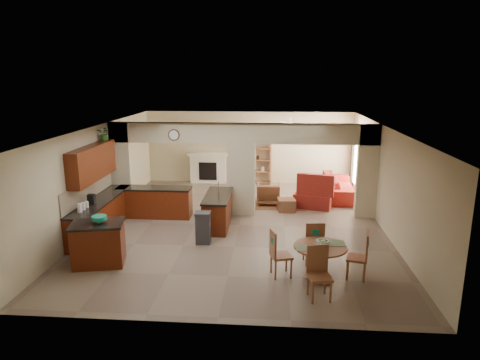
# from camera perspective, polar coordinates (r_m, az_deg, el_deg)

# --- Properties ---
(floor) EXTENTS (10.00, 10.00, 0.00)m
(floor) POSITION_cam_1_polar(r_m,az_deg,el_deg) (12.27, -0.10, -6.03)
(floor) COLOR #776652
(floor) RESTS_ON ground
(ceiling) EXTENTS (10.00, 10.00, 0.00)m
(ceiling) POSITION_cam_1_polar(r_m,az_deg,el_deg) (11.62, -0.11, 7.07)
(ceiling) COLOR white
(ceiling) RESTS_ON wall_back
(wall_back) EXTENTS (8.00, 0.00, 8.00)m
(wall_back) POSITION_cam_1_polar(r_m,az_deg,el_deg) (16.76, 1.22, 4.32)
(wall_back) COLOR beige
(wall_back) RESTS_ON floor
(wall_front) EXTENTS (8.00, 0.00, 8.00)m
(wall_front) POSITION_cam_1_polar(r_m,az_deg,el_deg) (7.13, -3.26, -9.05)
(wall_front) COLOR beige
(wall_front) RESTS_ON floor
(wall_left) EXTENTS (0.00, 10.00, 10.00)m
(wall_left) POSITION_cam_1_polar(r_m,az_deg,el_deg) (12.81, -18.25, 0.64)
(wall_left) COLOR beige
(wall_left) RESTS_ON floor
(wall_right) EXTENTS (0.00, 10.00, 10.00)m
(wall_right) POSITION_cam_1_polar(r_m,az_deg,el_deg) (12.23, 18.92, -0.01)
(wall_right) COLOR beige
(wall_right) RESTS_ON floor
(partition_left_pier) EXTENTS (0.60, 0.25, 2.80)m
(partition_left_pier) POSITION_cam_1_polar(r_m,az_deg,el_deg) (13.61, -15.51, 1.58)
(partition_left_pier) COLOR beige
(partition_left_pier) RESTS_ON floor
(partition_center_pier) EXTENTS (0.80, 0.25, 2.20)m
(partition_center_pier) POSITION_cam_1_polar(r_m,az_deg,el_deg) (12.91, 0.24, 0.08)
(partition_center_pier) COLOR beige
(partition_center_pier) RESTS_ON floor
(partition_right_pier) EXTENTS (0.60, 0.25, 2.80)m
(partition_right_pier) POSITION_cam_1_polar(r_m,az_deg,el_deg) (13.11, 16.59, 1.06)
(partition_right_pier) COLOR beige
(partition_right_pier) RESTS_ON floor
(partition_header) EXTENTS (8.00, 0.25, 0.60)m
(partition_header) POSITION_cam_1_polar(r_m,az_deg,el_deg) (12.65, 0.24, 6.25)
(partition_header) COLOR beige
(partition_header) RESTS_ON partition_center_pier
(kitchen_counter) EXTENTS (2.52, 3.29, 1.48)m
(kitchen_counter) POSITION_cam_1_polar(r_m,az_deg,el_deg) (12.56, -15.23, -3.83)
(kitchen_counter) COLOR #401107
(kitchen_counter) RESTS_ON floor
(upper_cabinets) EXTENTS (0.35, 2.40, 0.90)m
(upper_cabinets) POSITION_cam_1_polar(r_m,az_deg,el_deg) (11.91, -19.09, 2.18)
(upper_cabinets) COLOR #401107
(upper_cabinets) RESTS_ON wall_left
(peninsula) EXTENTS (0.70, 1.85, 0.91)m
(peninsula) POSITION_cam_1_polar(r_m,az_deg,el_deg) (12.07, -2.99, -4.09)
(peninsula) COLOR #401107
(peninsula) RESTS_ON floor
(wall_clock) EXTENTS (0.34, 0.03, 0.34)m
(wall_clock) POSITION_cam_1_polar(r_m,az_deg,el_deg) (12.80, -8.82, 5.96)
(wall_clock) COLOR #462617
(wall_clock) RESTS_ON partition_header
(rug) EXTENTS (1.60, 1.30, 0.01)m
(rug) POSITION_cam_1_polar(r_m,az_deg,el_deg) (14.23, 5.38, -3.24)
(rug) COLOR brown
(rug) RESTS_ON floor
(fireplace) EXTENTS (1.60, 0.35, 1.20)m
(fireplace) POSITION_cam_1_polar(r_m,az_deg,el_deg) (16.90, -4.25, 1.66)
(fireplace) COLOR white
(fireplace) RESTS_ON floor
(shelving_unit) EXTENTS (1.00, 0.32, 1.80)m
(shelving_unit) POSITION_cam_1_polar(r_m,az_deg,el_deg) (16.66, 2.38, 2.50)
(shelving_unit) COLOR brown
(shelving_unit) RESTS_ON floor
(window_a) EXTENTS (0.02, 0.90, 1.90)m
(window_a) POSITION_cam_1_polar(r_m,az_deg,el_deg) (14.45, 16.53, 1.40)
(window_a) COLOR white
(window_a) RESTS_ON wall_right
(window_b) EXTENTS (0.02, 0.90, 1.90)m
(window_b) POSITION_cam_1_polar(r_m,az_deg,el_deg) (16.08, 15.30, 2.70)
(window_b) COLOR white
(window_b) RESTS_ON wall_right
(glazed_door) EXTENTS (0.02, 0.70, 2.10)m
(glazed_door) POSITION_cam_1_polar(r_m,az_deg,el_deg) (15.30, 15.84, 1.54)
(glazed_door) COLOR white
(glazed_door) RESTS_ON wall_right
(drape_a_left) EXTENTS (0.10, 0.28, 2.30)m
(drape_a_left) POSITION_cam_1_polar(r_m,az_deg,el_deg) (13.87, 16.87, 0.87)
(drape_a_left) COLOR #3E1A19
(drape_a_left) RESTS_ON wall_right
(drape_a_right) EXTENTS (0.10, 0.28, 2.30)m
(drape_a_right) POSITION_cam_1_polar(r_m,az_deg,el_deg) (15.02, 15.91, 1.90)
(drape_a_right) COLOR #3E1A19
(drape_a_right) RESTS_ON wall_right
(drape_b_left) EXTENTS (0.10, 0.28, 2.30)m
(drape_b_left) POSITION_cam_1_polar(r_m,az_deg,el_deg) (15.50, 15.56, 2.28)
(drape_b_left) COLOR #3E1A19
(drape_b_left) RESTS_ON wall_right
(drape_b_right) EXTENTS (0.10, 0.28, 2.30)m
(drape_b_right) POSITION_cam_1_polar(r_m,az_deg,el_deg) (16.66, 14.78, 3.10)
(drape_b_right) COLOR #3E1A19
(drape_b_right) RESTS_ON wall_right
(ceiling_fan) EXTENTS (1.00, 1.00, 0.10)m
(ceiling_fan) POSITION_cam_1_polar(r_m,az_deg,el_deg) (14.61, 6.74, 7.42)
(ceiling_fan) COLOR white
(ceiling_fan) RESTS_ON ceiling
(kitchen_island) EXTENTS (1.28, 1.03, 0.98)m
(kitchen_island) POSITION_cam_1_polar(r_m,az_deg,el_deg) (10.20, -18.34, -8.04)
(kitchen_island) COLOR #401107
(kitchen_island) RESTS_ON floor
(teal_bowl) EXTENTS (0.33, 0.33, 0.16)m
(teal_bowl) POSITION_cam_1_polar(r_m,az_deg,el_deg) (10.01, -18.25, -5.00)
(teal_bowl) COLOR #148B70
(teal_bowl) RESTS_ON kitchen_island
(trash_can) EXTENTS (0.37, 0.32, 0.76)m
(trash_can) POSITION_cam_1_polar(r_m,az_deg,el_deg) (10.91, -4.94, -6.53)
(trash_can) COLOR #2E2E30
(trash_can) RESTS_ON floor
(dining_table) EXTENTS (1.10, 1.10, 0.75)m
(dining_table) POSITION_cam_1_polar(r_m,az_deg,el_deg) (9.15, 10.60, -10.06)
(dining_table) COLOR brown
(dining_table) RESTS_ON floor
(fruit_bowl) EXTENTS (0.28, 0.28, 0.15)m
(fruit_bowl) POSITION_cam_1_polar(r_m,az_deg,el_deg) (9.01, 10.99, -8.24)
(fruit_bowl) COLOR #5DAA24
(fruit_bowl) RESTS_ON dining_table
(sofa) EXTENTS (2.59, 1.02, 0.76)m
(sofa) POSITION_cam_1_polar(r_m,az_deg,el_deg) (15.36, 13.21, -0.83)
(sofa) COLOR maroon
(sofa) RESTS_ON floor
(chaise) EXTENTS (1.37, 1.22, 0.46)m
(chaise) POSITION_cam_1_polar(r_m,az_deg,el_deg) (14.12, 9.77, -2.57)
(chaise) COLOR maroon
(chaise) RESTS_ON floor
(armchair) EXTENTS (0.75, 0.77, 0.70)m
(armchair) POSITION_cam_1_polar(r_m,az_deg,el_deg) (14.20, 3.82, -1.80)
(armchair) COLOR maroon
(armchair) RESTS_ON floor
(ottoman) EXTENTS (0.59, 0.59, 0.39)m
(ottoman) POSITION_cam_1_polar(r_m,az_deg,el_deg) (13.56, 6.20, -3.30)
(ottoman) COLOR maroon
(ottoman) RESTS_ON floor
(plant) EXTENTS (0.42, 0.39, 0.39)m
(plant) POSITION_cam_1_polar(r_m,az_deg,el_deg) (12.67, -17.64, 5.91)
(plant) COLOR #165519
(plant) RESTS_ON upper_cabinets
(chair_north) EXTENTS (0.46, 0.46, 1.02)m
(chair_north) POSITION_cam_1_polar(r_m,az_deg,el_deg) (9.77, 9.82, -8.09)
(chair_north) COLOR brown
(chair_north) RESTS_ON floor
(chair_east) EXTENTS (0.50, 0.50, 1.02)m
(chair_east) POSITION_cam_1_polar(r_m,az_deg,el_deg) (9.35, 15.86, -9.46)
(chair_east) COLOR brown
(chair_east) RESTS_ON floor
(chair_south) EXTENTS (0.49, 0.49, 1.02)m
(chair_south) POSITION_cam_1_polar(r_m,az_deg,el_deg) (8.45, 10.43, -11.73)
(chair_south) COLOR brown
(chair_south) RESTS_ON floor
(chair_west) EXTENTS (0.52, 0.52, 1.02)m
(chair_west) POSITION_cam_1_polar(r_m,az_deg,el_deg) (9.15, 5.02, -9.49)
(chair_west) COLOR brown
(chair_west) RESTS_ON floor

